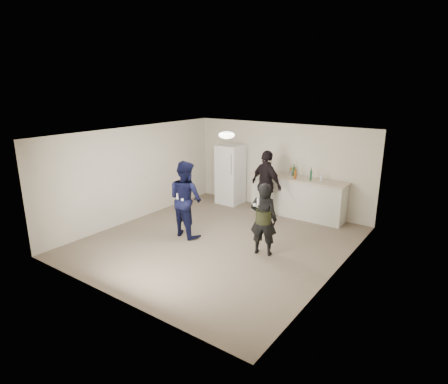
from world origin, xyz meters
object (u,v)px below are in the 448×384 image
Objects in this scene: fridge at (230,174)px; man at (186,199)px; counter at (297,198)px; shaker at (291,173)px; woman at (264,219)px; spectator at (266,185)px.

man is (0.60, -2.75, 0.02)m from fridge.
counter is 15.29× the size of shaker.
counter is at bearing -95.30° from woman.
fridge is 1.65m from spectator.
woman is (0.44, -2.66, 0.27)m from counter.
shaker reaches higher than counter.
fridge is 1.94m from shaker.
shaker is at bearing -96.37° from spectator.
woman is 0.85× the size of spectator.
counter is 0.72m from shaker.
fridge is 2.82m from man.
fridge is at bearing -69.20° from man.
man is 0.98× the size of spectator.
spectator is at bearing -135.40° from counter.
shaker is 0.09× the size of man.
spectator is at bearing -76.81° from woman.
woman is at bearing -75.31° from shaker.
fridge is at bearing -59.25° from woman.
counter is 1.64× the size of woman.
spectator is (0.96, 2.20, 0.02)m from man.
man is at bearing -10.21° from woman.
spectator is (-0.64, -0.63, 0.41)m from counter.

